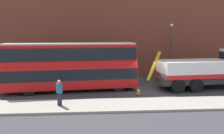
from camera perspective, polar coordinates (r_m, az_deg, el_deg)
ground_plane at (r=20.20m, az=8.65°, el=-5.66°), size 120.00×120.00×0.00m
near_kerb at (r=16.27m, az=11.92°, el=-8.95°), size 60.00×2.80×0.15m
building_facade at (r=26.66m, az=5.66°, el=15.24°), size 60.00×1.50×16.00m
recovery_tow_truck at (r=22.27m, az=23.66°, el=-0.36°), size 10.24×3.53×3.67m
double_decker_bus at (r=19.72m, az=-10.08°, el=0.56°), size 11.20×3.65×4.06m
pedestrian_onlooker at (r=15.55m, az=-12.86°, el=-6.30°), size 0.44×0.48×1.71m
traffic_cone_near_bus at (r=18.42m, az=6.56°, el=-5.91°), size 0.36×0.36×0.72m
street_lamp at (r=25.22m, az=14.32°, el=4.95°), size 0.36×0.36×5.83m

